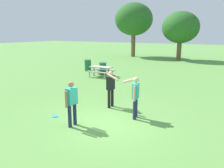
% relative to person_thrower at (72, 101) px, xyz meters
% --- Properties ---
extents(ground_plane, '(120.00, 120.00, 0.00)m').
position_rel_person_thrower_xyz_m(ground_plane, '(0.96, 0.89, -0.94)').
color(ground_plane, '#609947').
extents(person_thrower, '(0.24, 0.61, 1.64)m').
position_rel_person_thrower_xyz_m(person_thrower, '(0.00, 0.00, 0.00)').
color(person_thrower, '#1E234C').
rests_on(person_thrower, ground).
extents(person_catcher, '(0.67, 0.65, 1.64)m').
position_rel_person_thrower_xyz_m(person_catcher, '(0.18, 2.46, 0.02)').
color(person_catcher, black).
rests_on(person_catcher, ground).
extents(person_bystander, '(0.76, 0.60, 1.64)m').
position_rel_person_thrower_xyz_m(person_bystander, '(1.64, 1.78, 0.02)').
color(person_bystander, '#1E234C').
rests_on(person_bystander, ground).
extents(frisbee, '(0.24, 0.24, 0.03)m').
position_rel_person_thrower_xyz_m(frisbee, '(-1.20, 0.36, -0.93)').
color(frisbee, '#2D9EDB').
rests_on(frisbee, ground).
extents(picnic_table_near, '(1.71, 1.43, 0.77)m').
position_rel_person_thrower_xyz_m(picnic_table_near, '(-3.96, 8.23, -0.38)').
color(picnic_table_near, '#B2ADA3').
rests_on(picnic_table_near, ground).
extents(trash_can_beside_table, '(0.59, 0.59, 0.96)m').
position_rel_person_thrower_xyz_m(trash_can_beside_table, '(-6.43, 9.98, -0.46)').
color(trash_can_beside_table, '#1E663D').
rests_on(trash_can_beside_table, ground).
extents(trash_can_further_along, '(0.59, 0.59, 0.96)m').
position_rel_person_thrower_xyz_m(trash_can_further_along, '(-4.33, 9.08, -0.46)').
color(trash_can_further_along, '#1E663D').
rests_on(trash_can_further_along, ground).
extents(tree_tall_left, '(5.04, 5.04, 7.12)m').
position_rel_person_thrower_xyz_m(tree_tall_left, '(-7.75, 22.53, 4.00)').
color(tree_tall_left, brown).
rests_on(tree_tall_left, ground).
extents(tree_broad_center, '(4.31, 4.31, 5.68)m').
position_rel_person_thrower_xyz_m(tree_broad_center, '(-1.32, 21.55, 2.88)').
color(tree_broad_center, brown).
rests_on(tree_broad_center, ground).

